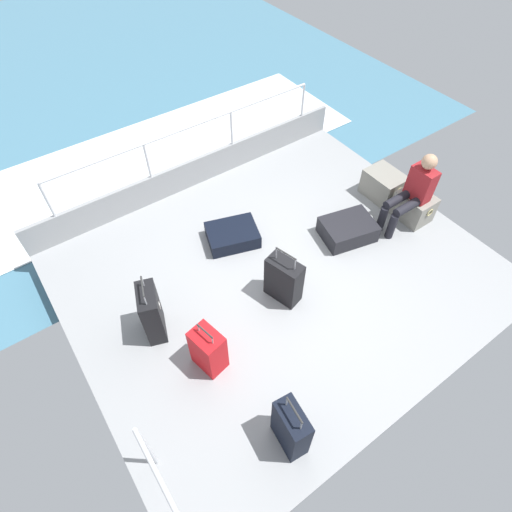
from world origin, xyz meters
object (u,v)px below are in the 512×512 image
Objects in this scene: cargo_crate_1 at (414,206)px; suitcase_3 at (208,350)px; suitcase_5 at (348,229)px; suitcase_4 at (232,235)px; suitcase_0 at (152,313)px; cargo_crate_0 at (383,185)px; passenger_seated at (413,191)px; suitcase_2 at (284,280)px; suitcase_1 at (291,428)px.

suitcase_3 is (0.28, -3.57, 0.09)m from cargo_crate_1.
suitcase_4 is at bearing -122.11° from suitcase_5.
suitcase_0 reaches higher than suitcase_3.
suitcase_3 reaches higher than suitcase_5.
suitcase_5 is (0.33, -1.01, -0.07)m from cargo_crate_0.
passenger_seated reaches higher than cargo_crate_1.
suitcase_3 is (0.26, -1.20, -0.03)m from suitcase_2.
suitcase_2 is at bearing 73.00° from suitcase_0.
suitcase_5 is at bearing -72.14° from cargo_crate_0.
suitcase_5 is (-0.26, -1.02, -0.07)m from cargo_crate_1.
cargo_crate_0 is 0.73× the size of suitcase_5.
suitcase_1 is at bearing -35.44° from suitcase_2.
passenger_seated is 1.38× the size of suitcase_4.
passenger_seated reaches higher than suitcase_2.
suitcase_1 is (1.43, -3.37, 0.12)m from cargo_crate_1.
cargo_crate_1 is 0.66× the size of suitcase_4.
cargo_crate_1 is at bearing 83.65° from suitcase_0.
suitcase_2 reaches higher than suitcase_3.
suitcase_1 is at bearing -65.82° from passenger_seated.
suitcase_5 is (0.17, 2.84, -0.23)m from suitcase_0.
suitcase_0 is at bearing -87.73° from cargo_crate_0.
passenger_seated is at bearing -16.75° from cargo_crate_0.
suitcase_2 is at bearing -78.08° from suitcase_5.
suitcase_0 is at bearing -107.00° from suitcase_2.
cargo_crate_0 is 2.44m from suitcase_2.
suitcase_4 is (-0.52, -2.36, -0.10)m from cargo_crate_0.
cargo_crate_0 is 3.67m from suitcase_3.
suitcase_1 is 1.72m from suitcase_2.
suitcase_4 is (-0.67, 1.49, -0.25)m from suitcase_0.
passenger_seated is (0.58, -0.18, 0.38)m from cargo_crate_0.
cargo_crate_1 is (0.58, 0.01, -0.00)m from cargo_crate_0.
passenger_seated is at bearing 114.18° from suitcase_1.
passenger_seated is 1.60× the size of suitcase_3.
suitcase_0 is at bearing -65.78° from suitcase_4.
suitcase_1 reaches higher than cargo_crate_0.
suitcase_1 is 1.17× the size of suitcase_3.
suitcase_0 is at bearing -164.96° from suitcase_1.
cargo_crate_0 is 3.91m from suitcase_1.
cargo_crate_1 is at bearing 94.55° from suitcase_3.
suitcase_5 is at bearing 101.92° from suitcase_2.
passenger_seated is 2.49m from suitcase_4.
suitcase_0 is (-0.43, -3.68, -0.23)m from passenger_seated.
suitcase_3 is at bearing -78.02° from suitcase_5.
cargo_crate_0 is 0.72m from passenger_seated.
cargo_crate_0 and cargo_crate_1 have the same top height.
suitcase_5 reaches higher than suitcase_4.
suitcase_4 is at bearing -102.38° from cargo_crate_0.
cargo_crate_1 is 0.42m from passenger_seated.
suitcase_2 reaches higher than suitcase_5.
suitcase_4 is at bearing 139.12° from suitcase_3.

